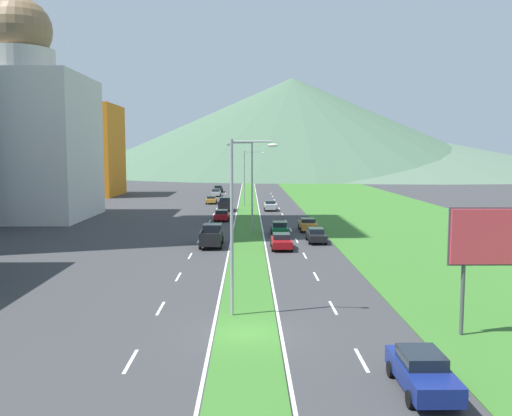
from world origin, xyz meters
TOP-DOWN VIEW (x-y plane):
  - ground_plane at (0.00, 0.00)m, footprint 600.00×600.00m
  - grass_median at (0.00, 60.00)m, footprint 3.20×240.00m
  - grass_verge_right at (20.60, 60.00)m, footprint 24.00×240.00m
  - lane_dash_left_2 at (-5.10, -3.57)m, footprint 0.16×2.80m
  - lane_dash_left_3 at (-5.10, 4.64)m, footprint 0.16×2.80m
  - lane_dash_left_4 at (-5.10, 12.85)m, footprint 0.16×2.80m
  - lane_dash_left_5 at (-5.10, 21.07)m, footprint 0.16×2.80m
  - lane_dash_left_6 at (-5.10, 29.28)m, footprint 0.16×2.80m
  - lane_dash_left_7 at (-5.10, 37.49)m, footprint 0.16×2.80m
  - lane_dash_left_8 at (-5.10, 45.71)m, footprint 0.16×2.80m
  - lane_dash_left_9 at (-5.10, 53.92)m, footprint 0.16×2.80m
  - lane_dash_left_10 at (-5.10, 62.13)m, footprint 0.16×2.80m
  - lane_dash_left_11 at (-5.10, 70.35)m, footprint 0.16×2.80m
  - lane_dash_left_12 at (-5.10, 78.56)m, footprint 0.16×2.80m
  - lane_dash_left_13 at (-5.10, 86.77)m, footprint 0.16×2.80m
  - lane_dash_left_14 at (-5.10, 94.99)m, footprint 0.16×2.80m
  - lane_dash_right_2 at (5.10, -3.57)m, footprint 0.16×2.80m
  - lane_dash_right_3 at (5.10, 4.64)m, footprint 0.16×2.80m
  - lane_dash_right_4 at (5.10, 12.85)m, footprint 0.16×2.80m
  - lane_dash_right_5 at (5.10, 21.07)m, footprint 0.16×2.80m
  - lane_dash_right_6 at (5.10, 29.28)m, footprint 0.16×2.80m
  - lane_dash_right_7 at (5.10, 37.49)m, footprint 0.16×2.80m
  - lane_dash_right_8 at (5.10, 45.71)m, footprint 0.16×2.80m
  - lane_dash_right_9 at (5.10, 53.92)m, footprint 0.16×2.80m
  - lane_dash_right_10 at (5.10, 62.13)m, footprint 0.16×2.80m
  - lane_dash_right_11 at (5.10, 70.35)m, footprint 0.16×2.80m
  - lane_dash_right_12 at (5.10, 78.56)m, footprint 0.16×2.80m
  - lane_dash_right_13 at (5.10, 86.77)m, footprint 0.16×2.80m
  - lane_dash_right_14 at (5.10, 94.99)m, footprint 0.16×2.80m
  - edge_line_median_left at (-1.75, 60.00)m, footprint 0.16×240.00m
  - edge_line_median_right at (1.75, 60.00)m, footprint 0.16×240.00m
  - domed_building at (-30.77, 49.31)m, footprint 17.15×17.15m
  - midrise_colored at (-35.46, 89.93)m, footprint 15.55×15.55m
  - hill_far_left at (-95.95, 270.27)m, footprint 132.28×132.28m
  - hill_far_center at (20.31, 229.76)m, footprint 195.08×195.08m
  - hill_far_right at (56.18, 226.33)m, footprint 196.66×196.66m
  - street_lamp_near at (-0.57, 3.05)m, footprint 2.62×0.43m
  - street_lamp_mid at (0.21, 34.91)m, footprint 2.97×0.34m
  - street_lamp_far at (-0.25, 66.75)m, footprint 3.53×0.48m
  - billboard_roadside at (12.42, -0.47)m, footprint 4.99×0.28m
  - car_0 at (3.22, 24.45)m, footprint 1.99×4.24m
  - car_1 at (3.49, 59.19)m, footprint 1.89×4.42m
  - car_2 at (7.00, 28.32)m, footprint 1.86×4.33m
  - car_3 at (-6.57, 70.90)m, footprint 1.86×4.27m
  - car_4 at (-6.74, 87.32)m, footprint 1.97×4.71m
  - car_5 at (-6.93, 99.78)m, footprint 2.00×4.72m
  - car_6 at (7.03, 36.54)m, footprint 2.00×4.37m
  - car_7 at (3.53, 33.26)m, footprint 1.89×4.34m
  - car_8 at (-3.52, 46.30)m, footprint 1.99×4.18m
  - car_9 at (6.77, -6.71)m, footprint 1.93×4.44m
  - pickup_truck_0 at (-3.58, 59.21)m, footprint 2.18×5.40m
  - pickup_truck_1 at (-3.53, 26.35)m, footprint 2.18×5.40m

SIDE VIEW (x-z plane):
  - ground_plane at x=0.00m, z-range 0.00..0.00m
  - lane_dash_left_2 at x=-5.10m, z-range 0.00..0.01m
  - lane_dash_left_3 at x=-5.10m, z-range 0.00..0.01m
  - lane_dash_left_4 at x=-5.10m, z-range 0.00..0.01m
  - lane_dash_left_5 at x=-5.10m, z-range 0.00..0.01m
  - lane_dash_left_6 at x=-5.10m, z-range 0.00..0.01m
  - lane_dash_left_7 at x=-5.10m, z-range 0.00..0.01m
  - lane_dash_left_8 at x=-5.10m, z-range 0.00..0.01m
  - lane_dash_left_9 at x=-5.10m, z-range 0.00..0.01m
  - lane_dash_left_10 at x=-5.10m, z-range 0.00..0.01m
  - lane_dash_left_11 at x=-5.10m, z-range 0.00..0.01m
  - lane_dash_left_12 at x=-5.10m, z-range 0.00..0.01m
  - lane_dash_left_13 at x=-5.10m, z-range 0.00..0.01m
  - lane_dash_left_14 at x=-5.10m, z-range 0.00..0.01m
  - lane_dash_right_2 at x=5.10m, z-range 0.00..0.01m
  - lane_dash_right_3 at x=5.10m, z-range 0.00..0.01m
  - lane_dash_right_4 at x=5.10m, z-range 0.00..0.01m
  - lane_dash_right_5 at x=5.10m, z-range 0.00..0.01m
  - lane_dash_right_6 at x=5.10m, z-range 0.00..0.01m
  - lane_dash_right_7 at x=5.10m, z-range 0.00..0.01m
  - lane_dash_right_8 at x=5.10m, z-range 0.00..0.01m
  - lane_dash_right_9 at x=5.10m, z-range 0.00..0.01m
  - lane_dash_right_10 at x=5.10m, z-range 0.00..0.01m
  - lane_dash_right_11 at x=5.10m, z-range 0.00..0.01m
  - lane_dash_right_12 at x=5.10m, z-range 0.00..0.01m
  - lane_dash_right_13 at x=5.10m, z-range 0.00..0.01m
  - lane_dash_right_14 at x=5.10m, z-range 0.00..0.01m
  - edge_line_median_left at x=-1.75m, z-range 0.00..0.01m
  - edge_line_median_right at x=1.75m, z-range 0.00..0.01m
  - grass_median at x=0.00m, z-range 0.00..0.06m
  - grass_verge_right at x=20.60m, z-range 0.00..0.06m
  - car_3 at x=-6.57m, z-range 0.03..1.42m
  - car_2 at x=7.00m, z-range 0.02..1.46m
  - car_0 at x=3.22m, z-range 0.02..1.49m
  - car_8 at x=-3.52m, z-range 0.01..1.49m
  - car_7 at x=3.53m, z-range 0.01..1.50m
  - car_6 at x=7.03m, z-range 0.03..1.48m
  - car_9 at x=6.77m, z-range 0.02..1.54m
  - car_4 at x=-6.74m, z-range 0.01..1.56m
  - car_1 at x=3.49m, z-range 0.02..1.56m
  - car_5 at x=-6.93m, z-range 0.01..1.59m
  - pickup_truck_0 at x=-3.58m, z-range -0.02..1.98m
  - pickup_truck_1 at x=-3.53m, z-range -0.02..1.98m
  - billboard_roadside at x=12.42m, z-range 1.52..8.01m
  - street_lamp_far at x=-0.25m, z-range 0.76..10.17m
  - street_lamp_near at x=-0.57m, z-range 0.67..10.56m
  - street_lamp_mid at x=0.21m, z-range 0.72..11.08m
  - midrise_colored at x=-35.46m, z-range 0.00..19.10m
  - hill_far_right at x=56.18m, z-range 0.00..20.23m
  - hill_far_left at x=-95.95m, z-range 0.00..21.64m
  - domed_building at x=-30.77m, z-range -3.17..26.70m
  - hill_far_center at x=20.31m, z-range 0.00..43.34m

